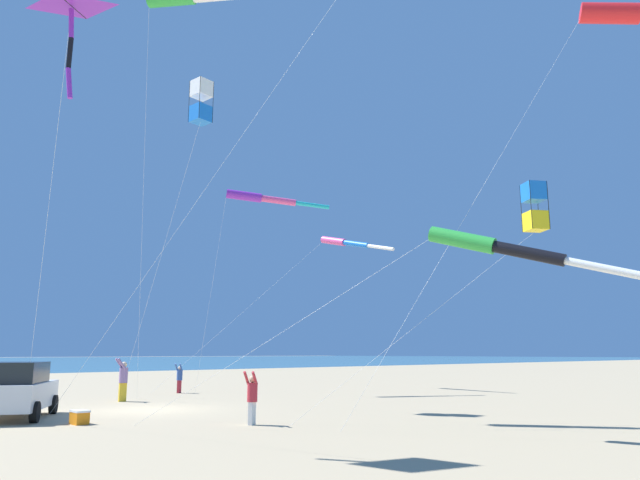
# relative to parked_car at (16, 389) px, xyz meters

# --- Properties ---
(ground_plane) EXTENTS (600.00, 600.00, 0.00)m
(ground_plane) POSITION_rel_parked_car_xyz_m (0.04, 4.77, -0.95)
(ground_plane) COLOR tan
(parked_car) EXTENTS (4.65, 3.76, 1.85)m
(parked_car) POSITION_rel_parked_car_xyz_m (0.00, 0.00, 0.00)
(parked_car) COLOR silver
(parked_car) RESTS_ON ground_plane
(cooler_box) EXTENTS (0.62, 0.42, 0.42)m
(cooler_box) POSITION_rel_parked_car_xyz_m (2.94, 1.00, -0.74)
(cooler_box) COLOR orange
(cooler_box) RESTS_ON ground_plane
(person_adult_flyer) EXTENTS (0.48, 0.61, 1.92)m
(person_adult_flyer) POSITION_rel_parked_car_xyz_m (-4.33, 5.83, 0.10)
(person_adult_flyer) COLOR gold
(person_adult_flyer) RESTS_ON ground_plane
(person_child_green_jacket) EXTENTS (0.51, 0.57, 1.61)m
(person_child_green_jacket) POSITION_rel_parked_car_xyz_m (6.76, 4.70, -0.08)
(person_child_green_jacket) COLOR silver
(person_child_green_jacket) RESTS_ON ground_plane
(person_child_grey_jacket) EXTENTS (0.52, 0.57, 1.59)m
(person_child_grey_jacket) POSITION_rel_parked_car_xyz_m (-7.59, 10.64, -0.09)
(person_child_grey_jacket) COLOR #B72833
(person_child_grey_jacket) RESTS_ON ground_plane
(kite_windsock_striped_overhead) EXTENTS (12.66, 6.26, 5.66)m
(kite_windsock_striped_overhead) POSITION_rel_parked_car_xyz_m (13.76, 7.34, 3.95)
(kite_windsock_striped_overhead) COLOR green
(kite_windsock_striped_overhead) RESTS_ON ground_plane
(kite_delta_teal_far_right) EXTENTS (7.37, 2.86, 11.73)m
(kite_delta_teal_far_right) POSITION_rel_parked_car_xyz_m (6.49, -1.50, 10.44)
(kite_delta_teal_far_right) COLOR purple
(kite_delta_teal_far_right) RESTS_ON ground_plane
(kite_windsock_green_low_center) EXTENTS (8.19, 11.44, 9.93)m
(kite_windsock_green_low_center) POSITION_rel_parked_car_xyz_m (-4.53, 20.61, 8.23)
(kite_windsock_green_low_center) COLOR #EF4C93
(kite_windsock_green_low_center) RESTS_ON ground_plane
(kite_windsock_white_trailing) EXTENTS (5.71, 5.22, 11.29)m
(kite_windsock_white_trailing) POSITION_rel_parked_car_xyz_m (-4.39, 13.65, 9.90)
(kite_windsock_white_trailing) COLOR purple
(kite_windsock_white_trailing) RESTS_ON ground_plane
(kite_box_rainbow_low_near) EXTENTS (5.23, 7.39, 7.95)m
(kite_box_rainbow_low_near) POSITION_rel_parked_car_xyz_m (12.45, 12.37, 6.15)
(kite_box_rainbow_low_near) COLOR blue
(kite_box_rainbow_low_near) RESTS_ON ground_plane
(kite_box_blue_topmost) EXTENTS (11.04, 2.61, 13.91)m
(kite_box_blue_topmost) POSITION_rel_parked_car_xyz_m (0.50, 6.34, 11.99)
(kite_box_blue_topmost) COLOR white
(kite_box_blue_topmost) RESTS_ON ground_plane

